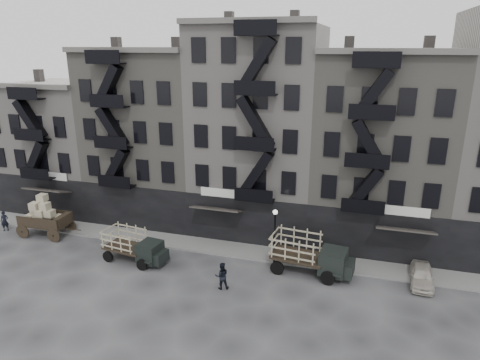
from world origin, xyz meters
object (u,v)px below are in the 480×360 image
(stake_truck_east, at_px, (309,252))
(car_east, at_px, (422,276))
(stake_truck_west, at_px, (133,244))
(horse, at_px, (34,221))
(pedestrian_mid, at_px, (222,276))
(pedestrian_west, at_px, (5,221))
(wagon, at_px, (43,212))

(stake_truck_east, relative_size, car_east, 1.62)
(stake_truck_east, bearing_deg, stake_truck_west, -164.96)
(horse, distance_m, car_east, 31.75)
(stake_truck_east, distance_m, pedestrian_mid, 6.50)
(horse, bearing_deg, car_east, -73.46)
(pedestrian_mid, bearing_deg, car_east, 174.07)
(pedestrian_mid, bearing_deg, stake_truck_east, -169.68)
(horse, height_order, stake_truck_west, stake_truck_west)
(horse, relative_size, pedestrian_west, 1.06)
(horse, height_order, wagon, wagon)
(stake_truck_east, relative_size, pedestrian_west, 3.28)
(stake_truck_east, relative_size, pedestrian_mid, 3.14)
(horse, distance_m, pedestrian_west, 2.46)
(pedestrian_west, bearing_deg, car_east, -24.94)
(car_east, distance_m, pedestrian_west, 34.03)
(horse, bearing_deg, stake_truck_west, -86.48)
(wagon, height_order, pedestrian_mid, wagon)
(stake_truck_west, height_order, pedestrian_west, stake_truck_west)
(horse, height_order, car_east, horse)
(stake_truck_west, height_order, pedestrian_mid, stake_truck_west)
(horse, xyz_separation_m, stake_truck_east, (24.17, -0.67, 0.83))
(stake_truck_west, distance_m, pedestrian_mid, 7.77)
(stake_truck_west, xyz_separation_m, pedestrian_west, (-13.59, 1.65, -0.51))
(car_east, bearing_deg, pedestrian_mid, -158.58)
(horse, xyz_separation_m, wagon, (1.68, -0.65, 1.23))
(stake_truck_west, distance_m, car_east, 20.61)
(wagon, relative_size, stake_truck_east, 0.72)
(wagon, height_order, car_east, wagon)
(horse, xyz_separation_m, pedestrian_west, (-2.26, -0.97, 0.09))
(horse, xyz_separation_m, pedestrian_mid, (18.88, -4.38, 0.13))
(horse, bearing_deg, pedestrian_west, 129.68)
(stake_truck_east, height_order, pedestrian_mid, stake_truck_east)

